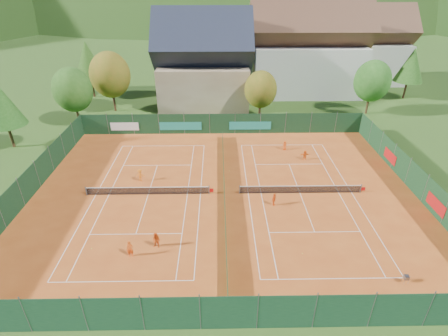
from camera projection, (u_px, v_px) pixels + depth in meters
ground at (224, 194)px, 36.77m from camera, size 600.00×600.00×0.00m
clay_pad at (224, 194)px, 36.76m from camera, size 40.00×32.00×0.01m
court_markings_left at (148, 194)px, 36.64m from camera, size 11.03×23.83×0.00m
court_markings_right at (300, 193)px, 36.87m from camera, size 11.03×23.83×0.00m
tennis_net_left at (149, 190)px, 36.40m from camera, size 13.30×0.10×1.02m
tennis_net_right at (302, 189)px, 36.64m from camera, size 13.30×0.10×1.02m
court_divider at (224, 190)px, 36.52m from camera, size 0.03×28.80×1.00m
fence_north at (219, 124)px, 50.02m from camera, size 40.00×0.10×3.00m
fence_south at (229, 313)px, 22.04m from camera, size 40.00×0.04×3.00m
fence_west at (29, 183)px, 35.73m from camera, size 0.04×32.00×3.00m
fence_east at (416, 180)px, 36.38m from camera, size 0.09×32.00×3.00m
chalet at (204, 65)px, 59.73m from camera, size 16.20×12.00×16.00m
hotel_block_a at (307, 53)px, 64.89m from camera, size 21.60×11.00×17.25m
hotel_block_b at (365, 49)px, 72.46m from camera, size 17.28×10.00×15.50m
tree_west_front at (73, 90)px, 51.30m from camera, size 5.72×5.72×8.69m
tree_west_mid at (110, 75)px, 56.28m from camera, size 6.44×6.44×9.78m
tree_west_back at (88, 60)px, 62.86m from camera, size 5.60×5.60×10.00m
tree_center at (261, 89)px, 53.79m from camera, size 5.01×5.01×7.60m
tree_east_front at (372, 81)px, 55.48m from camera, size 5.72×5.72×8.69m
tree_east_mid at (411, 65)px, 62.30m from camera, size 5.04×5.04×9.00m
tree_west_side at (0, 103)px, 43.89m from camera, size 5.04×5.04×9.00m
tree_east_back at (352, 53)px, 68.85m from camera, size 7.15×7.15×10.86m
mountain_backdrop at (257, 66)px, 260.54m from camera, size 820.00×530.00×242.00m
ball_hopper at (406, 277)px, 25.88m from camera, size 0.34×0.34×0.80m
loose_ball_0 at (92, 249)px, 29.36m from camera, size 0.07×0.07×0.07m
loose_ball_1 at (302, 253)px, 28.84m from camera, size 0.07×0.07×0.07m
loose_ball_2 at (229, 171)px, 41.02m from camera, size 0.07×0.07×0.07m
loose_ball_3 at (171, 163)px, 42.62m from camera, size 0.07×0.07×0.07m
loose_ball_4 at (341, 198)px, 36.05m from camera, size 0.07×0.07×0.07m
player_left_near at (130, 249)px, 28.25m from camera, size 0.58×0.40×1.54m
player_left_mid at (156, 240)px, 29.19m from camera, size 0.84×0.73×1.48m
player_left_far at (140, 175)px, 38.76m from camera, size 0.93×0.55×1.43m
player_right_near at (274, 199)px, 34.61m from camera, size 0.70×0.87×1.38m
player_right_far_a at (285, 145)px, 45.71m from camera, size 0.72×0.66×1.24m
player_right_far_b at (305, 155)px, 43.22m from camera, size 1.21×0.47×1.28m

